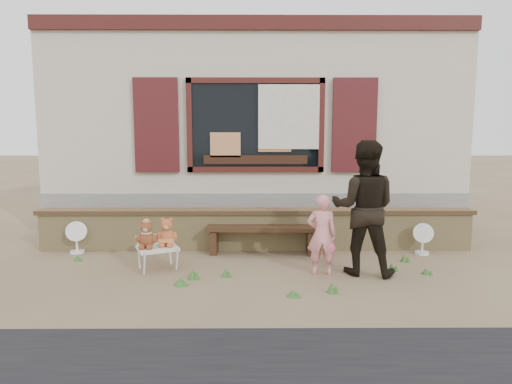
{
  "coord_description": "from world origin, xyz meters",
  "views": [
    {
      "loc": [
        -0.04,
        -5.91,
        1.82
      ],
      "look_at": [
        0.0,
        0.6,
        1.0
      ],
      "focal_mm": 30.0,
      "sensor_mm": 36.0,
      "label": 1
    }
  ],
  "objects_px": {
    "child": "(322,235)",
    "folding_chair": "(158,249)",
    "teddy_bear_left": "(147,234)",
    "teddy_bear_right": "(167,231)",
    "bench": "(262,233)",
    "adult": "(364,208)"
  },
  "relations": [
    {
      "from": "child",
      "to": "folding_chair",
      "type": "bearing_deg",
      "value": 1.3
    },
    {
      "from": "teddy_bear_left",
      "to": "teddy_bear_right",
      "type": "bearing_deg",
      "value": 0.0
    },
    {
      "from": "bench",
      "to": "child",
      "type": "bearing_deg",
      "value": -51.44
    },
    {
      "from": "child",
      "to": "adult",
      "type": "bearing_deg",
      "value": -169.9
    },
    {
      "from": "bench",
      "to": "adult",
      "type": "bearing_deg",
      "value": -35.27
    },
    {
      "from": "teddy_bear_right",
      "to": "child",
      "type": "xyz_separation_m",
      "value": [
        2.12,
        -0.29,
        0.02
      ]
    },
    {
      "from": "teddy_bear_left",
      "to": "child",
      "type": "relative_size",
      "value": 0.36
    },
    {
      "from": "teddy_bear_right",
      "to": "teddy_bear_left",
      "type": "bearing_deg",
      "value": -180.0
    },
    {
      "from": "teddy_bear_left",
      "to": "teddy_bear_right",
      "type": "relative_size",
      "value": 0.97
    },
    {
      "from": "teddy_bear_right",
      "to": "adult",
      "type": "bearing_deg",
      "value": -30.21
    },
    {
      "from": "bench",
      "to": "teddy_bear_left",
      "type": "relative_size",
      "value": 4.5
    },
    {
      "from": "folding_chair",
      "to": "child",
      "type": "relative_size",
      "value": 0.62
    },
    {
      "from": "folding_chair",
      "to": "child",
      "type": "distance_m",
      "value": 2.28
    },
    {
      "from": "folding_chair",
      "to": "adult",
      "type": "height_order",
      "value": "adult"
    },
    {
      "from": "bench",
      "to": "child",
      "type": "relative_size",
      "value": 1.62
    },
    {
      "from": "child",
      "to": "adult",
      "type": "xyz_separation_m",
      "value": [
        0.56,
        0.03,
        0.36
      ]
    },
    {
      "from": "teddy_bear_right",
      "to": "bench",
      "type": "bearing_deg",
      "value": 4.16
    },
    {
      "from": "child",
      "to": "bench",
      "type": "bearing_deg",
      "value": -45.98
    },
    {
      "from": "teddy_bear_left",
      "to": "teddy_bear_right",
      "type": "height_order",
      "value": "teddy_bear_right"
    },
    {
      "from": "child",
      "to": "teddy_bear_right",
      "type": "bearing_deg",
      "value": -0.61
    },
    {
      "from": "bench",
      "to": "teddy_bear_left",
      "type": "height_order",
      "value": "teddy_bear_left"
    },
    {
      "from": "folding_chair",
      "to": "adult",
      "type": "xyz_separation_m",
      "value": [
        2.81,
        -0.2,
        0.61
      ]
    }
  ]
}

